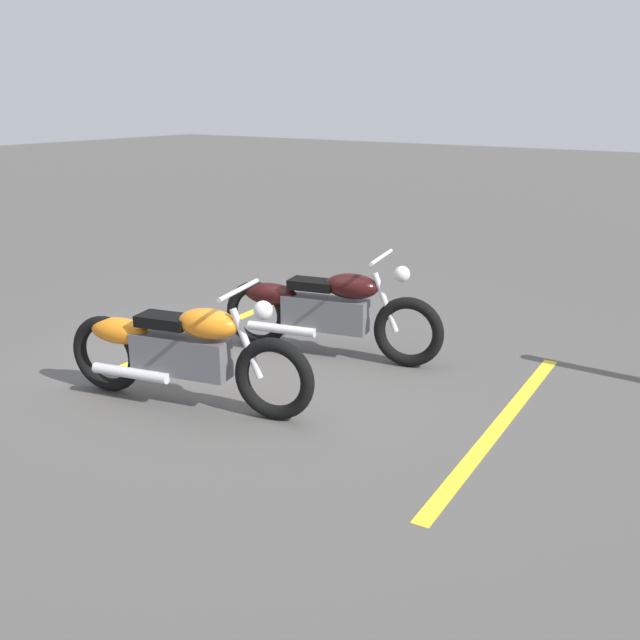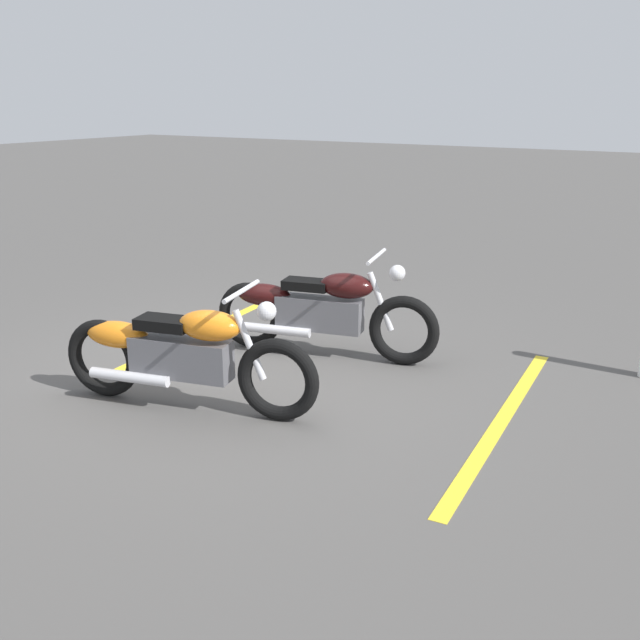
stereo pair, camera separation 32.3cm
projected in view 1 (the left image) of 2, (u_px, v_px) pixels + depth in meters
ground_plane at (241, 371)px, 6.65m from camera, size 60.00×60.00×0.00m
motorcycle_bright_foreground at (179, 350)px, 5.82m from camera, size 2.20×0.79×1.04m
motorcycle_dark_foreground at (324, 309)px, 6.93m from camera, size 2.20×0.78×1.04m
parking_stripe_near at (223, 325)px, 7.98m from camera, size 0.35×3.20×0.01m
parking_stripe_mid at (501, 424)px, 5.58m from camera, size 0.35×3.20×0.01m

